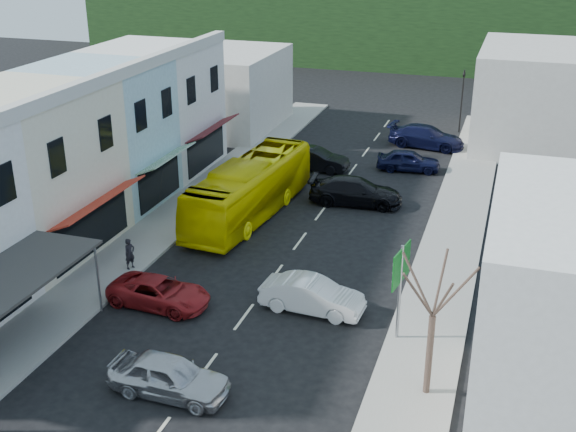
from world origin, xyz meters
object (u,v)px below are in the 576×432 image
(pedestrian_left, at_px, (130,252))
(traffic_signal, at_px, (462,101))
(car_silver, at_px, (169,377))
(car_red, at_px, (159,291))
(bus, at_px, (250,190))
(car_white, at_px, (312,296))
(street_tree, at_px, (433,316))
(direction_sign, at_px, (399,294))

(pedestrian_left, distance_m, traffic_signal, 31.52)
(car_silver, relative_size, car_red, 0.96)
(pedestrian_left, bearing_deg, bus, 3.07)
(car_white, distance_m, pedestrian_left, 9.24)
(pedestrian_left, xyz_separation_m, street_tree, (14.62, -5.34, 2.17))
(direction_sign, distance_m, traffic_signal, 31.09)
(street_tree, bearing_deg, car_white, 141.01)
(car_silver, bearing_deg, direction_sign, -48.10)
(pedestrian_left, distance_m, direction_sign, 13.23)
(car_red, xyz_separation_m, direction_sign, (10.20, 0.37, 1.36))
(pedestrian_left, relative_size, direction_sign, 0.41)
(traffic_signal, bearing_deg, car_red, 92.16)
(car_red, relative_size, traffic_signal, 0.95)
(bus, distance_m, direction_sign, 14.38)
(car_white, xyz_separation_m, direction_sign, (3.83, -1.20, 1.36))
(car_white, height_order, car_red, same)
(car_red, height_order, direction_sign, direction_sign)
(car_silver, distance_m, traffic_signal, 37.56)
(car_white, height_order, direction_sign, direction_sign)
(direction_sign, relative_size, traffic_signal, 0.85)
(bus, xyz_separation_m, street_tree, (11.65, -13.47, 1.62))
(car_white, height_order, traffic_signal, traffic_signal)
(car_white, height_order, street_tree, street_tree)
(car_white, relative_size, traffic_signal, 0.91)
(car_silver, xyz_separation_m, car_red, (-3.23, 5.53, 0.00))
(car_silver, relative_size, street_tree, 0.69)
(street_tree, bearing_deg, car_red, 166.50)
(bus, height_order, car_white, bus)
(car_white, bearing_deg, pedestrian_left, 87.35)
(traffic_signal, bearing_deg, bus, 84.70)
(car_silver, height_order, traffic_signal, traffic_signal)
(car_white, relative_size, car_red, 0.96)
(car_silver, bearing_deg, bus, 12.46)
(bus, height_order, direction_sign, direction_sign)
(street_tree, bearing_deg, pedestrian_left, 159.94)
(traffic_signal, bearing_deg, direction_sign, 110.24)
(bus, bearing_deg, traffic_signal, 70.43)
(car_red, height_order, street_tree, street_tree)
(car_silver, xyz_separation_m, pedestrian_left, (-6.05, 8.03, 0.30))
(street_tree, bearing_deg, direction_sign, 116.57)
(bus, bearing_deg, pedestrian_left, -105.19)
(bus, xyz_separation_m, car_silver, (3.08, -16.17, -0.85))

